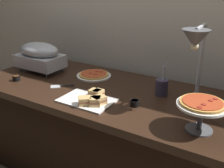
# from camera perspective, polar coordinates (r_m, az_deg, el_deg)

# --- Properties ---
(back_wall) EXTENTS (4.40, 0.04, 2.40)m
(back_wall) POSITION_cam_1_polar(r_m,az_deg,el_deg) (2.21, 4.77, 14.08)
(back_wall) COLOR beige
(back_wall) RESTS_ON ground_plane
(buffet_table) EXTENTS (1.90, 0.84, 0.76)m
(buffet_table) POSITION_cam_1_polar(r_m,az_deg,el_deg) (2.08, -2.28, -10.42)
(buffet_table) COLOR black
(buffet_table) RESTS_ON ground_plane
(chafing_dish) EXTENTS (0.39, 0.24, 0.25)m
(chafing_dish) POSITION_cam_1_polar(r_m,az_deg,el_deg) (2.30, -15.32, 6.01)
(chafing_dish) COLOR #B7BABF
(chafing_dish) RESTS_ON buffet_table
(heat_lamp) EXTENTS (0.15, 0.34, 0.50)m
(heat_lamp) POSITION_cam_1_polar(r_m,az_deg,el_deg) (1.53, 17.68, 7.58)
(heat_lamp) COLOR #B7BABF
(heat_lamp) RESTS_ON buffet_table
(pizza_plate_front) EXTENTS (0.28, 0.28, 0.03)m
(pizza_plate_front) POSITION_cam_1_polar(r_m,az_deg,el_deg) (2.13, -3.95, 1.95)
(pizza_plate_front) COLOR white
(pizza_plate_front) RESTS_ON buffet_table
(pizza_plate_center) EXTENTS (0.25, 0.25, 0.17)m
(pizza_plate_center) POSITION_cam_1_polar(r_m,az_deg,el_deg) (1.40, 18.82, -4.70)
(pizza_plate_center) COLOR #595B60
(pizza_plate_center) RESTS_ON buffet_table
(sandwich_platter) EXTENTS (0.34, 0.23, 0.06)m
(sandwich_platter) POSITION_cam_1_polar(r_m,az_deg,el_deg) (1.68, -4.49, -3.24)
(sandwich_platter) COLOR white
(sandwich_platter) RESTS_ON buffet_table
(sauce_cup_near) EXTENTS (0.06, 0.06, 0.04)m
(sauce_cup_near) POSITION_cam_1_polar(r_m,az_deg,el_deg) (2.17, -19.93, 1.24)
(sauce_cup_near) COLOR black
(sauce_cup_near) RESTS_ON buffet_table
(sauce_cup_far) EXTENTS (0.06, 0.06, 0.04)m
(sauce_cup_far) POSITION_cam_1_polar(r_m,az_deg,el_deg) (1.64, 4.91, -4.08)
(sauce_cup_far) COLOR black
(sauce_cup_far) RESTS_ON buffet_table
(utensil_holder) EXTENTS (0.08, 0.08, 0.22)m
(utensil_holder) POSITION_cam_1_polar(r_m,az_deg,el_deg) (1.80, 10.68, -0.60)
(utensil_holder) COLOR #383347
(utensil_holder) RESTS_ON buffet_table
(serving_spatula) EXTENTS (0.15, 0.14, 0.01)m
(serving_spatula) POSITION_cam_1_polar(r_m,az_deg,el_deg) (1.97, -10.92, -0.44)
(serving_spatula) COLOR #B7BABF
(serving_spatula) RESTS_ON buffet_table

